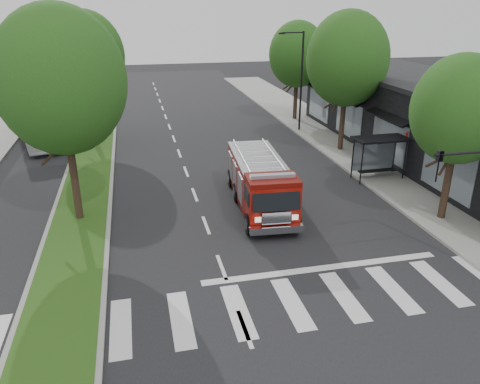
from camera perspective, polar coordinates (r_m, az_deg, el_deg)
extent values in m
plane|color=black|center=(19.34, -2.25, -9.16)|extent=(140.00, 140.00, 0.00)
cube|color=gray|center=(32.08, 16.64, 3.04)|extent=(5.00, 80.00, 0.15)
cube|color=gray|center=(35.81, -17.38, 4.90)|extent=(3.00, 50.00, 0.14)
cube|color=#234213|center=(35.79, -17.39, 5.01)|extent=(2.60, 49.50, 0.02)
cube|color=black|center=(33.86, 23.81, 7.35)|extent=(8.00, 30.00, 5.00)
cylinder|color=black|center=(28.30, 14.61, 3.27)|extent=(0.08, 0.08, 2.50)
cylinder|color=black|center=(29.67, 19.44, 3.58)|extent=(0.08, 0.08, 2.50)
cylinder|color=black|center=(29.31, 13.56, 4.01)|extent=(0.08, 0.08, 2.50)
cylinder|color=black|center=(30.64, 18.28, 4.29)|extent=(0.08, 0.08, 2.50)
cube|color=black|center=(29.09, 16.80, 6.23)|extent=(3.20, 1.60, 0.12)
cube|color=#8C99A5|center=(30.02, 15.90, 4.31)|extent=(2.80, 0.04, 1.80)
cube|color=black|center=(29.67, 16.38, 2.52)|extent=(2.40, 0.40, 0.08)
cylinder|color=black|center=(24.71, 23.89, 0.83)|extent=(0.36, 0.36, 3.74)
ellipsoid|color=#123D10|center=(23.75, 25.25, 9.08)|extent=(4.40, 4.40, 5.06)
cylinder|color=black|center=(34.46, 12.36, 8.43)|extent=(0.36, 0.36, 4.40)
ellipsoid|color=#123D10|center=(33.75, 12.96, 15.53)|extent=(5.60, 5.60, 6.44)
cylinder|color=black|center=(43.55, 6.77, 11.26)|extent=(0.36, 0.36, 3.96)
ellipsoid|color=#123D10|center=(43.00, 7.01, 16.33)|extent=(5.00, 5.00, 5.75)
cylinder|color=black|center=(23.75, -19.56, 1.80)|extent=(0.36, 0.36, 4.62)
ellipsoid|color=#123D10|center=(22.70, -21.02, 12.55)|extent=(5.80, 5.80, 6.67)
cylinder|color=black|center=(37.22, -17.58, 8.90)|extent=(0.36, 0.36, 4.40)
ellipsoid|color=#123D10|center=(36.56, -18.37, 15.46)|extent=(5.60, 5.60, 6.44)
imported|color=black|center=(16.80, 23.05, 2.88)|extent=(0.18, 0.22, 1.10)
cylinder|color=black|center=(39.17, 7.48, 13.02)|extent=(0.16, 0.16, 8.00)
cylinder|color=black|center=(38.45, 6.45, 18.76)|extent=(1.80, 0.10, 0.10)
cube|color=black|center=(38.17, 5.10, 18.71)|extent=(0.45, 0.20, 0.12)
cube|color=#5D0A05|center=(24.75, 2.39, -0.66)|extent=(2.93, 8.07, 0.24)
cube|color=maroon|center=(25.08, 2.09, 2.09)|extent=(2.79, 6.19, 1.89)
cube|color=maroon|center=(21.73, 3.91, -1.19)|extent=(2.47, 1.87, 1.98)
cube|color=#B2B2B7|center=(24.76, 2.13, 4.24)|extent=(2.79, 6.19, 0.11)
cylinder|color=#B2B2B7|center=(24.56, 0.18, 4.57)|extent=(0.51, 5.65, 0.09)
cylinder|color=#B2B2B7|center=(24.87, 4.06, 4.74)|extent=(0.51, 5.65, 0.09)
cube|color=silver|center=(21.15, 4.48, -4.56)|extent=(2.47, 0.51, 0.33)
cube|color=#8C99A5|center=(21.26, 4.00, 1.97)|extent=(2.09, 0.48, 0.17)
cylinder|color=black|center=(21.67, 1.20, -3.94)|extent=(0.41, 1.06, 1.04)
cylinder|color=black|center=(22.12, 6.75, -3.54)|extent=(0.41, 1.06, 1.04)
cylinder|color=black|center=(25.24, -0.35, -0.05)|extent=(0.41, 1.06, 1.04)
cylinder|color=black|center=(25.63, 4.45, 0.23)|extent=(0.41, 1.06, 1.04)
cylinder|color=black|center=(27.33, -1.05, 1.71)|extent=(0.41, 1.06, 1.04)
cylinder|color=black|center=(27.69, 3.40, 1.95)|extent=(0.41, 1.06, 1.04)
imported|color=silver|center=(39.84, -23.35, 7.88)|extent=(5.03, 10.91, 2.96)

